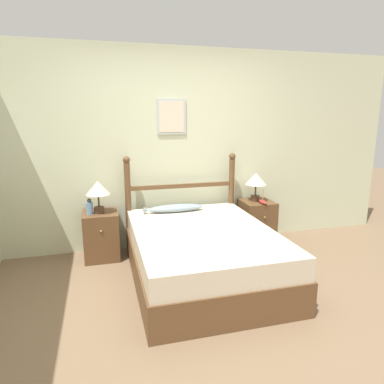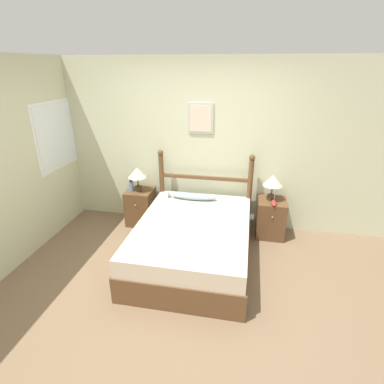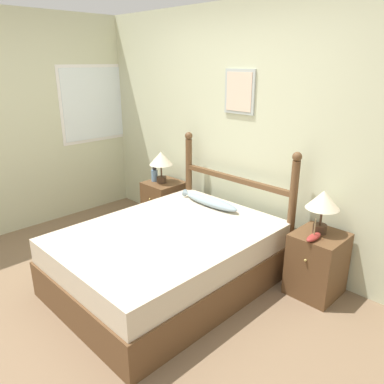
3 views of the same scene
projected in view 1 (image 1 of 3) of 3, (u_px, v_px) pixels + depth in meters
ground_plane at (210, 310)px, 3.08m from camera, size 16.00×16.00×0.00m
wall_back at (170, 150)px, 4.43m from camera, size 6.40×0.08×2.55m
bed at (203, 254)px, 3.63m from camera, size 1.45×1.95×0.55m
headboard at (182, 198)px, 4.43m from camera, size 1.46×0.09×1.23m
nightstand_left at (101, 235)px, 4.16m from camera, size 0.41×0.45×0.58m
nightstand_right at (257, 222)px, 4.68m from camera, size 0.41×0.45×0.58m
table_lamp_left at (98, 190)px, 4.00m from camera, size 0.28×0.28×0.39m
table_lamp_right at (256, 180)px, 4.57m from camera, size 0.28×0.28×0.39m
bottle at (89, 207)px, 4.00m from camera, size 0.08×0.08×0.19m
model_boat at (263, 202)px, 4.49m from camera, size 0.07×0.21×0.19m
fish_pillow at (175, 208)px, 4.20m from camera, size 0.74×0.16×0.09m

